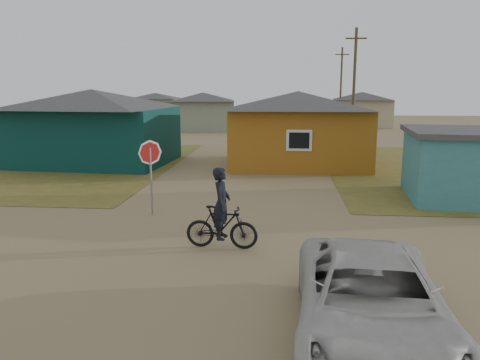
% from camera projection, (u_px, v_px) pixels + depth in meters
% --- Properties ---
extents(ground, '(120.00, 120.00, 0.00)m').
position_uv_depth(ground, '(211.00, 254.00, 11.74)').
color(ground, olive).
extents(house_teal, '(8.93, 7.08, 4.00)m').
position_uv_depth(house_teal, '(93.00, 126.00, 25.29)').
color(house_teal, '#08312D').
rests_on(house_teal, ground).
extents(house_yellow, '(7.72, 6.76, 3.90)m').
position_uv_depth(house_yellow, '(297.00, 127.00, 24.80)').
color(house_yellow, '#9E6118').
rests_on(house_yellow, ground).
extents(house_pale_west, '(7.04, 6.15, 3.60)m').
position_uv_depth(house_pale_west, '(203.00, 111.00, 45.12)').
color(house_pale_west, gray).
rests_on(house_pale_west, ground).
extents(house_beige_east, '(6.95, 6.05, 3.60)m').
position_uv_depth(house_beige_east, '(362.00, 109.00, 49.54)').
color(house_beige_east, tan).
rests_on(house_beige_east, ground).
extents(house_pale_north, '(6.28, 5.81, 3.40)m').
position_uv_depth(house_pale_north, '(155.00, 106.00, 57.58)').
color(house_pale_north, gray).
rests_on(house_pale_north, ground).
extents(utility_pole_near, '(1.40, 0.20, 8.00)m').
position_uv_depth(utility_pole_near, '(354.00, 87.00, 31.83)').
color(utility_pole_near, brown).
rests_on(utility_pole_near, ground).
extents(utility_pole_far, '(1.40, 0.20, 8.00)m').
position_uv_depth(utility_pole_far, '(341.00, 87.00, 47.37)').
color(utility_pole_far, brown).
rests_on(utility_pole_far, ground).
extents(stop_sign, '(0.77, 0.29, 2.46)m').
position_uv_depth(stop_sign, '(150.00, 160.00, 14.94)').
color(stop_sign, gray).
rests_on(stop_sign, ground).
extents(cyclist, '(1.91, 0.70, 2.12)m').
position_uv_depth(cyclist, '(222.00, 219.00, 12.01)').
color(cyclist, black).
rests_on(cyclist, ground).
extents(vehicle, '(2.64, 5.26, 1.43)m').
position_uv_depth(vehicle, '(371.00, 302.00, 7.52)').
color(vehicle, '#B6B5B2').
rests_on(vehicle, ground).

